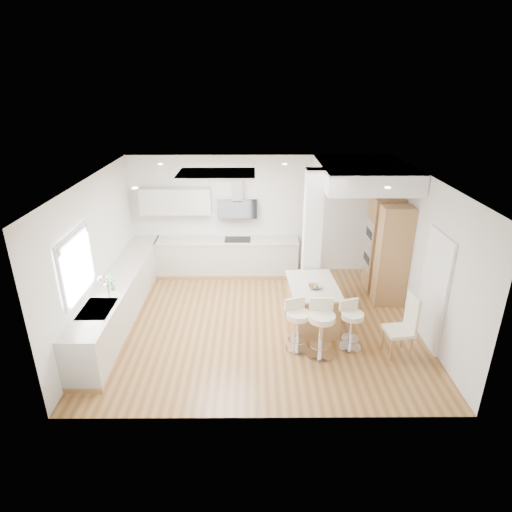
{
  "coord_description": "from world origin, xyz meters",
  "views": [
    {
      "loc": [
        -0.13,
        -7.14,
        4.4
      ],
      "look_at": [
        -0.08,
        0.4,
        1.24
      ],
      "focal_mm": 30.0,
      "sensor_mm": 36.0,
      "label": 1
    }
  ],
  "objects_px": {
    "bar_stool_a": "(297,323)",
    "bar_stool_b": "(321,326)",
    "dining_chair": "(405,323)",
    "bar_stool_c": "(351,323)",
    "peninsula": "(312,304)"
  },
  "relations": [
    {
      "from": "bar_stool_b",
      "to": "dining_chair",
      "type": "relative_size",
      "value": 0.91
    },
    {
      "from": "bar_stool_a",
      "to": "dining_chair",
      "type": "height_order",
      "value": "dining_chair"
    },
    {
      "from": "bar_stool_a",
      "to": "dining_chair",
      "type": "xyz_separation_m",
      "value": [
        1.79,
        -0.14,
        0.07
      ]
    },
    {
      "from": "bar_stool_c",
      "to": "peninsula",
      "type": "bearing_deg",
      "value": 105.53
    },
    {
      "from": "bar_stool_a",
      "to": "bar_stool_b",
      "type": "relative_size",
      "value": 0.91
    },
    {
      "from": "bar_stool_b",
      "to": "dining_chair",
      "type": "xyz_separation_m",
      "value": [
        1.41,
        0.05,
        0.02
      ]
    },
    {
      "from": "bar_stool_a",
      "to": "bar_stool_c",
      "type": "xyz_separation_m",
      "value": [
        0.93,
        0.04,
        -0.03
      ]
    },
    {
      "from": "bar_stool_a",
      "to": "dining_chair",
      "type": "distance_m",
      "value": 1.8
    },
    {
      "from": "peninsula",
      "to": "bar_stool_c",
      "type": "xyz_separation_m",
      "value": [
        0.56,
        -0.83,
        0.09
      ]
    },
    {
      "from": "bar_stool_a",
      "to": "dining_chair",
      "type": "relative_size",
      "value": 0.83
    },
    {
      "from": "peninsula",
      "to": "bar_stool_a",
      "type": "height_order",
      "value": "bar_stool_a"
    },
    {
      "from": "bar_stool_a",
      "to": "bar_stool_b",
      "type": "distance_m",
      "value": 0.42
    },
    {
      "from": "bar_stool_a",
      "to": "bar_stool_c",
      "type": "height_order",
      "value": "bar_stool_a"
    },
    {
      "from": "peninsula",
      "to": "bar_stool_c",
      "type": "distance_m",
      "value": 1.0
    },
    {
      "from": "bar_stool_b",
      "to": "bar_stool_c",
      "type": "xyz_separation_m",
      "value": [
        0.55,
        0.22,
        -0.08
      ]
    }
  ]
}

